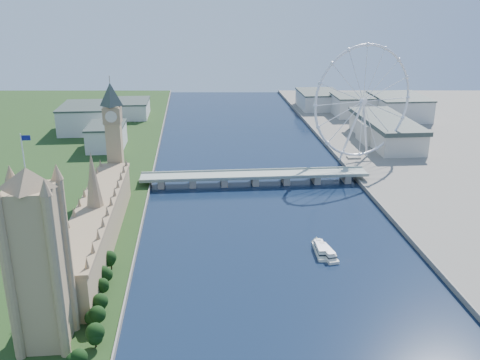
{
  "coord_description": "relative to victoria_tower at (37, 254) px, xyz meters",
  "views": [
    {
      "loc": [
        -55.96,
        -187.06,
        174.82
      ],
      "look_at": [
        -22.11,
        210.0,
        35.44
      ],
      "focal_mm": 40.0,
      "sensor_mm": 36.0,
      "label": 1
    }
  ],
  "objects": [
    {
      "name": "london_eye",
      "position": [
        254.98,
        300.08,
        13.03
      ],
      "size": [
        113.6,
        39.12,
        124.3
      ],
      "color": "silver",
      "rests_on": "ground"
    },
    {
      "name": "big_ben",
      "position": [
        7.0,
        223.0,
        12.08
      ],
      "size": [
        20.02,
        20.02,
        110.0
      ],
      "color": "tan",
      "rests_on": "ground"
    },
    {
      "name": "tour_boat_near",
      "position": [
        165.2,
        93.81,
        -54.49
      ],
      "size": [
        9.05,
        31.2,
        6.85
      ],
      "primitive_type": null,
      "rotation": [
        0.0,
        0.0,
        -0.04
      ],
      "color": "silver",
      "rests_on": "ground"
    },
    {
      "name": "parliament_range",
      "position": [
        7.0,
        115.0,
        -36.01
      ],
      "size": [
        24.0,
        200.0,
        70.0
      ],
      "color": "tan",
      "rests_on": "ground"
    },
    {
      "name": "county_hall",
      "position": [
        310.0,
        375.0,
        -54.49
      ],
      "size": [
        54.0,
        144.0,
        35.0
      ],
      "primitive_type": null,
      "color": "beige",
      "rests_on": "ground"
    },
    {
      "name": "tour_boat_far",
      "position": [
        168.5,
        89.14,
        -54.49
      ],
      "size": [
        12.96,
        30.95,
        6.64
      ],
      "primitive_type": null,
      "rotation": [
        0.0,
        0.0,
        0.18
      ],
      "color": "silver",
      "rests_on": "ground"
    },
    {
      "name": "victoria_tower",
      "position": [
        0.0,
        0.0,
        0.0
      ],
      "size": [
        28.16,
        28.16,
        112.0
      ],
      "color": "tan",
      "rests_on": "ground"
    },
    {
      "name": "tree_row",
      "position": [
        22.0,
        -5.0,
        -45.85
      ],
      "size": [
        8.68,
        168.68,
        19.96
      ],
      "color": "black",
      "rests_on": "ground"
    },
    {
      "name": "city_skyline",
      "position": [
        174.22,
        505.08,
        -37.53
      ],
      "size": [
        505.0,
        280.0,
        32.0
      ],
      "color": "beige",
      "rests_on": "ground"
    },
    {
      "name": "westminster_bridge",
      "position": [
        135.0,
        245.0,
        -47.86
      ],
      "size": [
        220.0,
        22.0,
        9.5
      ],
      "color": "gray",
      "rests_on": "ground"
    }
  ]
}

